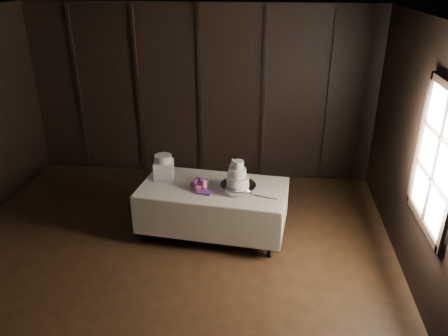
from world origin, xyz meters
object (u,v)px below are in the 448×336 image
cake_stand (238,187)px  box_pedestal (164,170)px  wedding_cake (236,176)px  bouquet (201,185)px  small_cake (163,158)px  display_table (213,209)px

cake_stand → box_pedestal: bearing=166.3°
wedding_cake → bouquet: 0.50m
cake_stand → small_cake: size_ratio=2.00×
small_cake → bouquet: bearing=-26.6°
cake_stand → bouquet: size_ratio=1.18×
box_pedestal → small_cake: (0.00, 0.00, 0.17)m
wedding_cake → small_cake: (-1.05, 0.28, 0.07)m
display_table → box_pedestal: bearing=170.2°
wedding_cake → bouquet: bearing=-170.1°
display_table → bouquet: (-0.15, -0.09, 0.41)m
wedding_cake → small_cake: size_ratio=1.41×
box_pedestal → cake_stand: bearing=-13.7°
bouquet → cake_stand: bearing=3.0°
display_table → wedding_cake: 0.66m
wedding_cake → cake_stand: bearing=38.2°
bouquet → box_pedestal: size_ratio=1.58×
wedding_cake → box_pedestal: 1.09m
bouquet → box_pedestal: box_pedestal is taller
cake_stand → bouquet: bearing=-177.0°
cake_stand → bouquet: (-0.50, -0.03, 0.02)m
display_table → small_cake: 0.99m
display_table → bouquet: 0.45m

